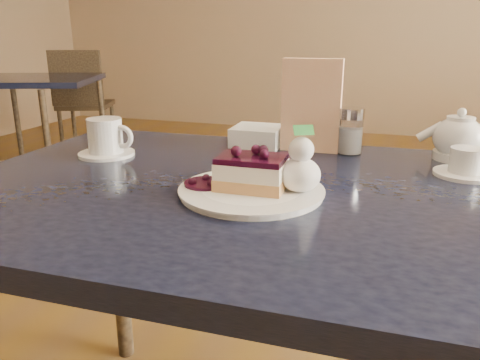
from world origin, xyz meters
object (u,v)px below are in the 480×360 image
(cheesecake_slice, at_px, (251,173))
(tea_set, at_px, (459,144))
(dessert_plate, at_px, (251,191))
(bg_table_far_left, at_px, (36,167))
(main_table, at_px, (258,224))
(coffee_set, at_px, (106,139))

(cheesecake_slice, distance_m, tea_set, 0.55)
(dessert_plate, relative_size, cheesecake_slice, 2.09)
(dessert_plate, height_order, bg_table_far_left, dessert_plate)
(main_table, xyz_separation_m, coffee_set, (-0.43, 0.12, 0.13))
(cheesecake_slice, relative_size, tea_set, 0.49)
(main_table, bearing_deg, dessert_plate, -90.00)
(coffee_set, bearing_deg, tea_set, 13.50)
(dessert_plate, distance_m, coffee_set, 0.47)
(main_table, relative_size, tea_set, 4.91)
(main_table, xyz_separation_m, bg_table_far_left, (-2.43, 2.05, -0.65))
(tea_set, distance_m, bg_table_far_left, 3.41)
(main_table, height_order, bg_table_far_left, main_table)
(dessert_plate, bearing_deg, bg_table_far_left, 139.14)
(dessert_plate, xyz_separation_m, coffee_set, (-0.43, 0.17, 0.04))
(bg_table_far_left, bearing_deg, tea_set, -51.67)
(dessert_plate, xyz_separation_m, bg_table_far_left, (-2.43, 2.10, -0.74))
(dessert_plate, bearing_deg, tea_set, 43.10)
(main_table, bearing_deg, coffee_set, 163.37)
(main_table, xyz_separation_m, tea_set, (0.40, 0.32, 0.13))
(bg_table_far_left, bearing_deg, cheesecake_slice, -61.10)
(cheesecake_slice, height_order, coffee_set, coffee_set)
(tea_set, bearing_deg, main_table, -141.35)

